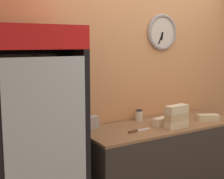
% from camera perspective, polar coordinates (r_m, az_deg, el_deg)
% --- Properties ---
extents(wall_back, '(5.20, 0.10, 2.70)m').
position_cam_1_polar(wall_back, '(3.55, 5.51, 1.51)').
color(wall_back, tan).
rests_on(wall_back, ground_plane).
extents(prep_counter, '(1.74, 0.64, 0.94)m').
position_cam_1_polar(prep_counter, '(3.49, 8.96, -13.74)').
color(prep_counter, '#332D28').
rests_on(prep_counter, ground_plane).
extents(beverage_cooler, '(0.72, 0.65, 1.92)m').
position_cam_1_polar(beverage_cooler, '(2.71, -14.36, -7.63)').
color(beverage_cooler, black).
rests_on(beverage_cooler, ground_plane).
extents(sandwich_stack_bottom, '(0.26, 0.11, 0.08)m').
position_cam_1_polar(sandwich_stack_bottom, '(3.21, 11.68, -6.25)').
color(sandwich_stack_bottom, beige).
rests_on(sandwich_stack_bottom, prep_counter).
extents(sandwich_stack_middle, '(0.26, 0.12, 0.08)m').
position_cam_1_polar(sandwich_stack_middle, '(3.19, 11.72, -4.90)').
color(sandwich_stack_middle, tan).
rests_on(sandwich_stack_middle, sandwich_stack_bottom).
extents(sandwich_stack_top, '(0.26, 0.12, 0.08)m').
position_cam_1_polar(sandwich_stack_top, '(3.18, 11.76, -3.53)').
color(sandwich_stack_top, beige).
rests_on(sandwich_stack_top, sandwich_stack_middle).
extents(sandwich_flat_left, '(0.25, 0.13, 0.08)m').
position_cam_1_polar(sandwich_flat_left, '(3.30, 9.21, -5.75)').
color(sandwich_flat_left, beige).
rests_on(sandwich_flat_left, prep_counter).
extents(sandwich_flat_right, '(0.25, 0.18, 0.07)m').
position_cam_1_polar(sandwich_flat_right, '(3.60, 17.11, -4.93)').
color(sandwich_flat_right, beige).
rests_on(sandwich_flat_right, prep_counter).
extents(chefs_knife, '(0.29, 0.09, 0.02)m').
position_cam_1_polar(chefs_knife, '(3.05, 4.52, -7.52)').
color(chefs_knife, silver).
rests_on(chefs_knife, prep_counter).
extents(condiment_jar, '(0.08, 0.08, 0.12)m').
position_cam_1_polar(condiment_jar, '(3.45, 4.95, -4.71)').
color(condiment_jar, silver).
rests_on(condiment_jar, prep_counter).
extents(napkin_dispenser, '(0.11, 0.09, 0.12)m').
position_cam_1_polar(napkin_dispenser, '(3.16, -3.59, -5.97)').
color(napkin_dispenser, '#B7B2AD').
rests_on(napkin_dispenser, prep_counter).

